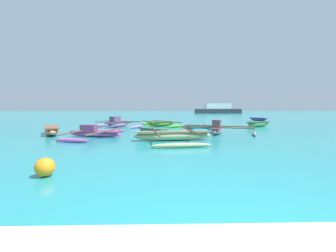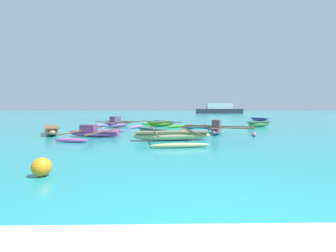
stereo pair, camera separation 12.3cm
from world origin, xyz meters
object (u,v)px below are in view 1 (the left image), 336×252
moored_boat_8 (198,127)px  moored_boat_3 (94,133)px  moored_boat_7 (152,131)px  distant_ferry (218,109)px  moored_boat_2 (118,124)px  moored_boat_4 (161,124)px  moored_boat_6 (259,119)px  moored_boat_0 (173,136)px  moored_boat_9 (258,124)px  mooring_buoy_0 (45,167)px  moored_boat_5 (51,130)px  moored_boat_1 (217,129)px

moored_boat_8 → moored_boat_3: bearing=-139.3°
moored_boat_3 → moored_boat_8: moored_boat_3 is taller
moored_boat_7 → distant_ferry: 53.97m
moored_boat_2 → distant_ferry: bearing=2.0°
moored_boat_4 → moored_boat_8: 4.22m
moored_boat_4 → moored_boat_7: bearing=-130.9°
moored_boat_6 → moored_boat_7: 18.88m
moored_boat_0 → moored_boat_8: bearing=62.8°
moored_boat_2 → moored_boat_9: bearing=-64.9°
moored_boat_7 → mooring_buoy_0: 8.60m
moored_boat_7 → moored_boat_3: bearing=-111.9°
moored_boat_3 → moored_boat_4: (3.60, 7.30, -0.02)m
moored_boat_0 → moored_boat_3: (-4.23, 1.52, -0.02)m
moored_boat_6 → moored_boat_8: 14.57m
moored_boat_4 → moored_boat_6: moored_boat_4 is taller
moored_boat_6 → moored_boat_7: size_ratio=1.23×
moored_boat_4 → moored_boat_5: 8.97m
moored_boat_2 → distant_ferry: 50.48m
moored_boat_2 → moored_boat_7: moored_boat_2 is taller
moored_boat_3 → moored_boat_4: bearing=75.9°
moored_boat_5 → moored_boat_9: bearing=80.9°
moored_boat_1 → moored_boat_3: size_ratio=1.01×
moored_boat_3 → moored_boat_9: bearing=39.6°
moored_boat_0 → moored_boat_1: size_ratio=0.96×
moored_boat_3 → moored_boat_4: 8.14m
moored_boat_5 → moored_boat_7: bearing=63.2°
moored_boat_3 → mooring_buoy_0: size_ratio=10.74×
mooring_buoy_0 → moored_boat_4: bearing=79.9°
moored_boat_2 → distant_ferry: distant_ferry is taller
moored_boat_5 → moored_boat_3: bearing=41.4°
moored_boat_7 → moored_boat_9: bearing=76.8°
moored_boat_2 → moored_boat_5: moored_boat_2 is taller
moored_boat_1 → moored_boat_7: (-3.93, -0.00, -0.08)m
moored_boat_7 → moored_boat_9: moored_boat_9 is taller
moored_boat_0 → moored_boat_5: moored_boat_0 is taller
moored_boat_7 → moored_boat_6: bearing=95.4°
moored_boat_0 → mooring_buoy_0: (-3.20, -5.64, -0.02)m
mooring_buoy_0 → distant_ferry: bearing=72.6°
moored_boat_5 → mooring_buoy_0: size_ratio=6.73×
moored_boat_2 → moored_boat_5: size_ratio=1.48×
moored_boat_6 → moored_boat_7: moored_boat_6 is taller
moored_boat_4 → moored_boat_9: (8.05, -1.24, 0.05)m
moored_boat_6 → moored_boat_0: bearing=-61.9°
moored_boat_0 → distant_ferry: 56.23m
moored_boat_0 → moored_boat_7: size_ratio=2.20×
moored_boat_0 → moored_boat_4: size_ratio=1.01×
moored_boat_8 → moored_boat_9: size_ratio=1.55×
moored_boat_3 → moored_boat_7: 3.32m
moored_boat_4 → moored_boat_9: moored_boat_9 is taller
moored_boat_7 → moored_boat_1: bearing=47.2°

